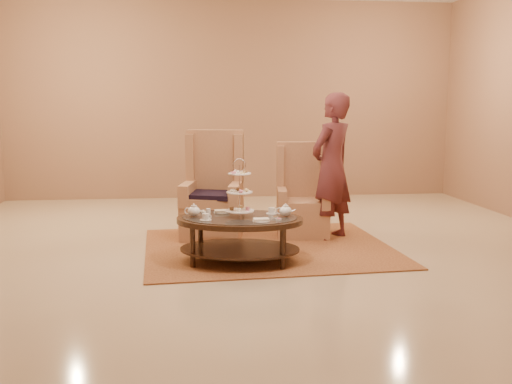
{
  "coord_description": "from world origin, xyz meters",
  "views": [
    {
      "loc": [
        -0.69,
        -6.27,
        1.65
      ],
      "look_at": [
        0.01,
        0.2,
        0.66
      ],
      "focal_mm": 40.0,
      "sensor_mm": 36.0,
      "label": 1
    }
  ],
  "objects": [
    {
      "name": "armchair_right",
      "position": [
        0.67,
        0.84,
        0.4
      ],
      "size": [
        0.71,
        0.73,
        1.19
      ],
      "rotation": [
        0.0,
        0.0,
        -0.11
      ],
      "color": "#B47D55",
      "rests_on": "ground"
    },
    {
      "name": "rug",
      "position": [
        0.15,
        0.17,
        0.01
      ],
      "size": [
        2.97,
        2.53,
        0.02
      ],
      "rotation": [
        0.0,
        0.0,
        0.06
      ],
      "color": "#AB723C",
      "rests_on": "ground"
    },
    {
      "name": "armchair_left",
      "position": [
        -0.46,
        0.86,
        0.45
      ],
      "size": [
        0.85,
        0.87,
        1.34
      ],
      "rotation": [
        0.0,
        0.0,
        -0.18
      ],
      "color": "#B47D55",
      "rests_on": "ground"
    },
    {
      "name": "wall_back",
      "position": [
        0.0,
        4.0,
        1.75
      ],
      "size": [
        8.0,
        0.04,
        3.5
      ],
      "primitive_type": "cube",
      "color": "#976C52",
      "rests_on": "ground"
    },
    {
      "name": "tea_table",
      "position": [
        -0.23,
        -0.43,
        0.4
      ],
      "size": [
        1.47,
        1.14,
        1.11
      ],
      "rotation": [
        0.0,
        0.0,
        -0.18
      ],
      "color": "black",
      "rests_on": "ground"
    },
    {
      "name": "ceiling",
      "position": [
        0.0,
        0.0,
        0.0
      ],
      "size": [
        8.0,
        8.0,
        0.02
      ],
      "primitive_type": "cube",
      "color": "beige",
      "rests_on": "ground"
    },
    {
      "name": "person",
      "position": [
        0.99,
        0.57,
        0.9
      ],
      "size": [
        0.78,
        0.76,
        1.81
      ],
      "rotation": [
        0.0,
        0.0,
        3.85
      ],
      "color": "#5E282B",
      "rests_on": "ground"
    },
    {
      "name": "ground",
      "position": [
        0.0,
        0.0,
        0.0
      ],
      "size": [
        8.0,
        8.0,
        0.0
      ],
      "primitive_type": "plane",
      "color": "beige",
      "rests_on": "ground"
    }
  ]
}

